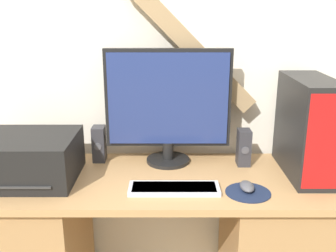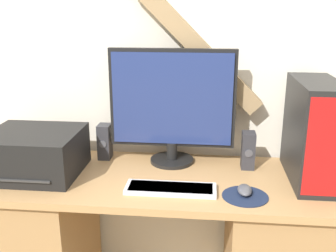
# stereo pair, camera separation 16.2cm
# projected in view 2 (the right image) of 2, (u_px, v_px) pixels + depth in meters

# --- Properties ---
(wall_back) EXTENTS (6.40, 0.13, 2.70)m
(wall_back) POSITION_uv_depth(u_px,v_px,m) (162.00, 38.00, 1.85)
(wall_back) COLOR silver
(wall_back) RESTS_ON ground_plane
(monitor) EXTENTS (0.57, 0.20, 0.53)m
(monitor) POSITION_uv_depth(u_px,v_px,m) (172.00, 103.00, 1.78)
(monitor) COLOR black
(monitor) RESTS_ON desk
(keyboard) EXTENTS (0.36, 0.12, 0.02)m
(keyboard) POSITION_uv_depth(u_px,v_px,m) (171.00, 189.00, 1.56)
(keyboard) COLOR silver
(keyboard) RESTS_ON desk
(mousepad) EXTENTS (0.18, 0.18, 0.00)m
(mousepad) POSITION_uv_depth(u_px,v_px,m) (245.00, 196.00, 1.52)
(mousepad) COLOR #19233D
(mousepad) RESTS_ON desk
(mouse) EXTENTS (0.06, 0.10, 0.03)m
(mouse) POSITION_uv_depth(u_px,v_px,m) (245.00, 190.00, 1.53)
(mouse) COLOR #4C4C51
(mouse) RESTS_ON mousepad
(computer_tower) EXTENTS (0.17, 0.41, 0.42)m
(computer_tower) POSITION_uv_depth(u_px,v_px,m) (314.00, 132.00, 1.62)
(computer_tower) COLOR black
(computer_tower) RESTS_ON desk
(printer) EXTENTS (0.39, 0.35, 0.19)m
(printer) POSITION_uv_depth(u_px,v_px,m) (34.00, 153.00, 1.71)
(printer) COLOR black
(printer) RESTS_ON desk
(speaker_left) EXTENTS (0.06, 0.08, 0.17)m
(speaker_left) POSITION_uv_depth(u_px,v_px,m) (105.00, 142.00, 1.88)
(speaker_left) COLOR #2D2D33
(speaker_left) RESTS_ON desk
(speaker_right) EXTENTS (0.06, 0.08, 0.17)m
(speaker_right) POSITION_uv_depth(u_px,v_px,m) (248.00, 150.00, 1.77)
(speaker_right) COLOR #2D2D33
(speaker_right) RESTS_ON desk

